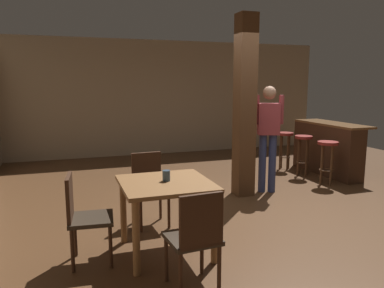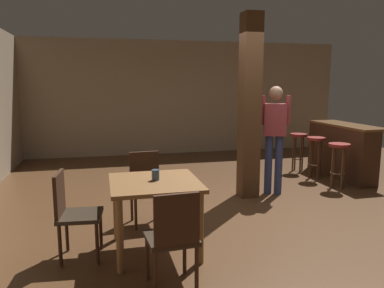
{
  "view_description": "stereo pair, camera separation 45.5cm",
  "coord_description": "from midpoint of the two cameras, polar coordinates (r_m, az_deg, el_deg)",
  "views": [
    {
      "loc": [
        -2.58,
        -4.65,
        1.77
      ],
      "look_at": [
        -0.95,
        0.13,
        0.94
      ],
      "focal_mm": 35.0,
      "sensor_mm": 36.0,
      "label": 1
    },
    {
      "loc": [
        -2.14,
        -4.77,
        1.77
      ],
      "look_at": [
        -0.95,
        0.13,
        0.94
      ],
      "focal_mm": 35.0,
      "sensor_mm": 36.0,
      "label": 2
    }
  ],
  "objects": [
    {
      "name": "standing_person",
      "position": [
        6.07,
        9.46,
        1.92
      ],
      "size": [
        0.46,
        0.31,
        1.72
      ],
      "color": "maroon",
      "rests_on": "ground_plane"
    },
    {
      "name": "chair_west",
      "position": [
        3.91,
        -19.58,
        -10.08
      ],
      "size": [
        0.46,
        0.46,
        0.89
      ],
      "color": "#2D2319",
      "rests_on": "ground_plane"
    },
    {
      "name": "napkin_cup",
      "position": [
        3.91,
        -7.29,
        -4.83
      ],
      "size": [
        0.08,
        0.08,
        0.11
      ],
      "primitive_type": "cylinder",
      "color": "#33475B",
      "rests_on": "dining_table"
    },
    {
      "name": "dining_table",
      "position": [
        3.92,
        -7.36,
        -7.64
      ],
      "size": [
        0.92,
        0.92,
        0.77
      ],
      "color": "brown",
      "rests_on": "ground_plane"
    },
    {
      "name": "wall_back",
      "position": [
        9.51,
        -4.48,
        7.05
      ],
      "size": [
        8.0,
        0.1,
        2.8
      ],
      "primitive_type": "cube",
      "color": "gray",
      "rests_on": "ground_plane"
    },
    {
      "name": "pillar",
      "position": [
        5.83,
        5.83,
        5.62
      ],
      "size": [
        0.28,
        0.28,
        2.8
      ],
      "primitive_type": "cube",
      "color": "#4C301C",
      "rests_on": "ground_plane"
    },
    {
      "name": "bar_counter",
      "position": [
        7.69,
        18.28,
        -0.59
      ],
      "size": [
        0.56,
        1.67,
        1.0
      ],
      "color": "brown",
      "rests_on": "ground_plane"
    },
    {
      "name": "ground_plane",
      "position": [
        5.56,
        7.49,
        -9.35
      ],
      "size": [
        10.8,
        10.8,
        0.0
      ],
      "primitive_type": "plane",
      "color": "#4C301C"
    },
    {
      "name": "bar_stool_mid",
      "position": [
        7.37,
        14.93,
        -0.36
      ],
      "size": [
        0.33,
        0.33,
        0.78
      ],
      "color": "maroon",
      "rests_on": "ground_plane"
    },
    {
      "name": "bar_stool_near",
      "position": [
        6.84,
        18.18,
        -1.24
      ],
      "size": [
        0.35,
        0.35,
        0.76
      ],
      "color": "maroon",
      "rests_on": "ground_plane"
    },
    {
      "name": "chair_south",
      "position": [
        3.22,
        -3.62,
        -13.81
      ],
      "size": [
        0.45,
        0.45,
        0.89
      ],
      "color": "#2D2319",
      "rests_on": "ground_plane"
    },
    {
      "name": "chair_north",
      "position": [
        4.77,
        -9.31,
        -6.18
      ],
      "size": [
        0.44,
        0.44,
        0.89
      ],
      "color": "#2D2319",
      "rests_on": "ground_plane"
    },
    {
      "name": "bar_stool_far",
      "position": [
        7.87,
        12.4,
        0.27
      ],
      "size": [
        0.33,
        0.33,
        0.76
      ],
      "color": "maroon",
      "rests_on": "ground_plane"
    }
  ]
}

